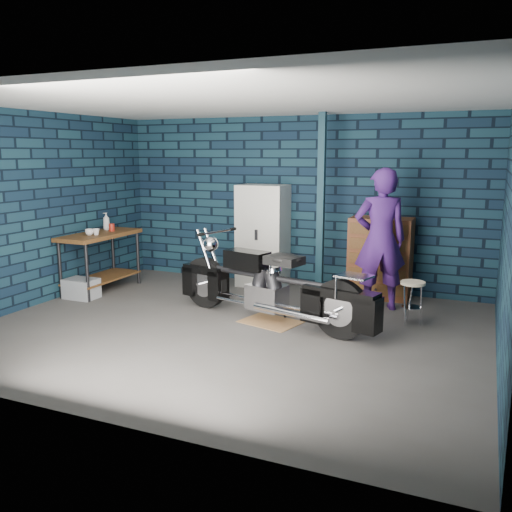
{
  "coord_description": "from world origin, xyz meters",
  "views": [
    {
      "loc": [
        2.79,
        -5.71,
        2.12
      ],
      "look_at": [
        0.22,
        0.3,
        0.88
      ],
      "focal_mm": 38.0,
      "sensor_mm": 36.0,
      "label": 1
    }
  ],
  "objects_px": {
    "person": "(380,240)",
    "locker": "(263,236)",
    "motorcycle": "(271,280)",
    "workbench": "(101,262)",
    "shop_stool": "(412,303)",
    "tool_chest": "(380,258)",
    "storage_bin": "(81,288)"
  },
  "relations": [
    {
      "from": "storage_bin",
      "to": "tool_chest",
      "type": "height_order",
      "value": "tool_chest"
    },
    {
      "from": "motorcycle",
      "to": "person",
      "type": "xyz_separation_m",
      "value": [
        1.13,
        1.17,
        0.41
      ]
    },
    {
      "from": "storage_bin",
      "to": "locker",
      "type": "xyz_separation_m",
      "value": [
        2.17,
        1.79,
        0.67
      ]
    },
    {
      "from": "tool_chest",
      "to": "shop_stool",
      "type": "distance_m",
      "value": 1.36
    },
    {
      "from": "locker",
      "to": "shop_stool",
      "type": "relative_size",
      "value": 2.94
    },
    {
      "from": "workbench",
      "to": "storage_bin",
      "type": "relative_size",
      "value": 2.97
    },
    {
      "from": "person",
      "to": "locker",
      "type": "xyz_separation_m",
      "value": [
        -1.98,
        0.6,
        -0.15
      ]
    },
    {
      "from": "motorcycle",
      "to": "person",
      "type": "distance_m",
      "value": 1.68
    },
    {
      "from": "locker",
      "to": "workbench",
      "type": "bearing_deg",
      "value": -149.48
    },
    {
      "from": "storage_bin",
      "to": "shop_stool",
      "type": "relative_size",
      "value": 0.85
    },
    {
      "from": "storage_bin",
      "to": "tool_chest",
      "type": "relative_size",
      "value": 0.39
    },
    {
      "from": "workbench",
      "to": "person",
      "type": "xyz_separation_m",
      "value": [
        4.17,
        0.69,
        0.51
      ]
    },
    {
      "from": "workbench",
      "to": "shop_stool",
      "type": "bearing_deg",
      "value": 1.58
    },
    {
      "from": "motorcycle",
      "to": "tool_chest",
      "type": "bearing_deg",
      "value": 74.46
    },
    {
      "from": "motorcycle",
      "to": "locker",
      "type": "height_order",
      "value": "locker"
    },
    {
      "from": "motorcycle",
      "to": "shop_stool",
      "type": "height_order",
      "value": "motorcycle"
    },
    {
      "from": "shop_stool",
      "to": "tool_chest",
      "type": "bearing_deg",
      "value": 118.17
    },
    {
      "from": "motorcycle",
      "to": "shop_stool",
      "type": "xyz_separation_m",
      "value": [
        1.66,
        0.61,
        -0.28
      ]
    },
    {
      "from": "storage_bin",
      "to": "motorcycle",
      "type": "bearing_deg",
      "value": 0.4
    },
    {
      "from": "person",
      "to": "shop_stool",
      "type": "bearing_deg",
      "value": 110.92
    },
    {
      "from": "tool_chest",
      "to": "shop_stool",
      "type": "xyz_separation_m",
      "value": [
        0.62,
        -1.16,
        -0.32
      ]
    },
    {
      "from": "workbench",
      "to": "storage_bin",
      "type": "bearing_deg",
      "value": -87.71
    },
    {
      "from": "motorcycle",
      "to": "person",
      "type": "height_order",
      "value": "person"
    },
    {
      "from": "motorcycle",
      "to": "locker",
      "type": "relative_size",
      "value": 1.54
    },
    {
      "from": "workbench",
      "to": "tool_chest",
      "type": "relative_size",
      "value": 1.17
    },
    {
      "from": "motorcycle",
      "to": "shop_stool",
      "type": "bearing_deg",
      "value": 34.91
    },
    {
      "from": "motorcycle",
      "to": "tool_chest",
      "type": "xyz_separation_m",
      "value": [
        1.04,
        1.77,
        0.04
      ]
    },
    {
      "from": "motorcycle",
      "to": "tool_chest",
      "type": "distance_m",
      "value": 2.05
    },
    {
      "from": "person",
      "to": "locker",
      "type": "height_order",
      "value": "person"
    },
    {
      "from": "person",
      "to": "tool_chest",
      "type": "height_order",
      "value": "person"
    },
    {
      "from": "motorcycle",
      "to": "shop_stool",
      "type": "distance_m",
      "value": 1.79
    },
    {
      "from": "motorcycle",
      "to": "shop_stool",
      "type": "relative_size",
      "value": 4.53
    }
  ]
}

